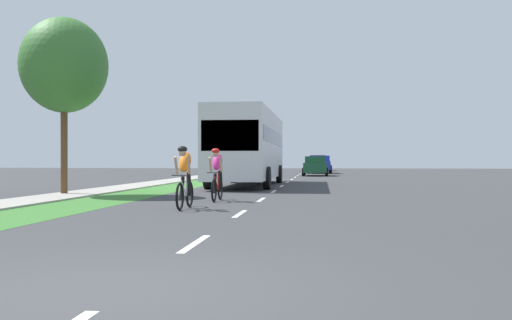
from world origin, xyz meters
TOP-DOWN VIEW (x-y plane):
  - ground_plane at (0.00, 20.00)m, footprint 120.00×120.00m
  - grass_verge at (-4.77, 20.00)m, footprint 2.20×70.00m
  - sidewalk_concrete at (-6.77, 20.00)m, footprint 1.80×70.00m
  - lane_markings_center at (0.00, 24.00)m, footprint 0.12×53.13m
  - cyclist_lead at (-1.57, 8.81)m, footprint 0.42×1.72m
  - cyclist_trailing at (-1.27, 11.66)m, footprint 0.42×1.72m
  - bus_white at (-1.65, 22.22)m, footprint 2.78×11.60m
  - sedan_dark_green at (1.39, 39.68)m, footprint 1.98×4.30m
  - pickup_blue at (1.72, 48.21)m, footprint 2.22×5.10m
  - suv_maroon at (1.52, 61.00)m, footprint 2.15×4.70m
  - street_tree_near at (-7.21, 14.05)m, footprint 3.06×3.06m

SIDE VIEW (x-z plane):
  - ground_plane at x=0.00m, z-range 0.00..0.00m
  - grass_verge at x=-4.77m, z-range 0.00..0.01m
  - lane_markings_center at x=0.00m, z-range 0.00..0.01m
  - sidewalk_concrete at x=-6.77m, z-range -0.05..0.06m
  - sedan_dark_green at x=1.39m, z-range 0.01..1.53m
  - cyclist_lead at x=-1.57m, z-range 0.02..1.60m
  - cyclist_trailing at x=-1.27m, z-range 0.02..1.60m
  - pickup_blue at x=1.72m, z-range 0.01..1.65m
  - suv_maroon at x=1.52m, z-range 0.05..1.84m
  - bus_white at x=-1.65m, z-range 0.24..3.72m
  - street_tree_near at x=-7.21m, z-range 1.44..7.72m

